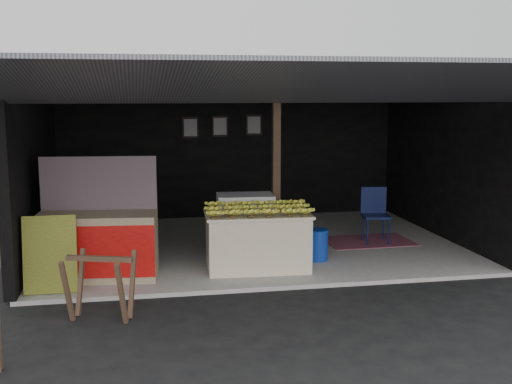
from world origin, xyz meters
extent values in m
plane|color=black|center=(0.00, 0.00, 0.00)|extent=(80.00, 80.00, 0.00)
cube|color=gray|center=(0.00, 2.50, 0.03)|extent=(7.00, 5.00, 0.06)
cube|color=black|center=(0.00, 5.00, 1.51)|extent=(7.00, 0.15, 2.90)
cube|color=black|center=(-3.50, 2.50, 1.51)|extent=(0.15, 5.00, 2.90)
cube|color=black|center=(3.50, 2.50, 1.51)|extent=(0.15, 5.00, 2.90)
cube|color=#232326|center=(0.00, 2.50, 2.96)|extent=(7.20, 5.20, 0.12)
cube|color=#232326|center=(0.00, -0.95, 2.73)|extent=(7.40, 2.47, 0.48)
cube|color=brown|center=(0.30, 1.90, 1.49)|extent=(0.12, 0.12, 2.85)
cube|color=beige|center=(-0.20, 0.92, 0.46)|extent=(1.51, 0.96, 0.80)
cube|color=beige|center=(-0.20, 0.92, 0.88)|extent=(1.57, 1.02, 0.04)
cube|color=white|center=(-0.23, 1.74, 0.55)|extent=(0.92, 0.64, 0.97)
cube|color=navy|center=(-0.23, 1.43, 0.60)|extent=(0.68, 0.06, 0.29)
cube|color=#B21414|center=(-0.23, 1.43, 0.25)|extent=(0.44, 0.05, 0.10)
cube|color=#998466|center=(-2.47, 0.87, 0.52)|extent=(1.69, 0.87, 0.91)
cube|color=red|center=(-2.47, 0.51, 0.52)|extent=(1.62, 0.19, 0.71)
cube|color=white|center=(-2.47, 0.50, 0.52)|extent=(0.55, 0.07, 0.18)
cube|color=#20194D|center=(-2.47, 1.18, 1.35)|extent=(1.62, 0.22, 0.76)
cube|color=black|center=(-3.04, 0.31, 0.56)|extent=(0.67, 0.20, 1.00)
cube|color=brown|center=(-2.72, -0.79, 0.40)|extent=(0.14, 0.29, 0.77)
cube|color=brown|center=(-2.12, -0.99, 0.40)|extent=(0.14, 0.29, 0.77)
cube|color=brown|center=(-2.60, -0.43, 0.40)|extent=(0.14, 0.29, 0.77)
cube|color=brown|center=(-2.00, -0.63, 0.40)|extent=(0.14, 0.29, 0.77)
cube|color=brown|center=(-2.36, -0.71, 0.74)|extent=(0.77, 0.30, 0.06)
cylinder|color=#0D2F96|center=(0.80, 1.20, 0.29)|extent=(0.31, 0.31, 0.45)
cylinder|color=#0A1239|center=(1.90, 1.96, 0.29)|extent=(0.03, 0.03, 0.47)
cylinder|color=#0A1239|center=(2.26, 1.91, 0.29)|extent=(0.03, 0.03, 0.47)
cylinder|color=#0A1239|center=(1.94, 2.32, 0.29)|extent=(0.03, 0.03, 0.47)
cylinder|color=#0A1239|center=(2.30, 2.27, 0.29)|extent=(0.03, 0.03, 0.47)
cube|color=#0A1239|center=(2.10, 2.12, 0.53)|extent=(0.50, 0.50, 0.04)
cube|color=#0A1239|center=(2.13, 2.32, 0.76)|extent=(0.45, 0.10, 0.48)
cube|color=maroon|center=(2.01, 2.23, 0.07)|extent=(1.53, 1.04, 0.01)
cube|color=black|center=(-0.80, 4.90, 1.91)|extent=(0.32, 0.03, 0.42)
cube|color=#4C4C59|center=(-0.80, 4.88, 1.91)|extent=(0.26, 0.02, 0.34)
cube|color=black|center=(-0.20, 4.90, 1.93)|extent=(0.32, 0.03, 0.42)
cube|color=#4C4C59|center=(-0.20, 4.88, 1.93)|extent=(0.26, 0.02, 0.34)
cube|color=black|center=(0.50, 4.90, 1.95)|extent=(0.32, 0.03, 0.42)
cube|color=#4C4C59|center=(0.50, 4.88, 1.95)|extent=(0.26, 0.02, 0.34)
camera|label=1|loc=(-1.94, -8.06, 2.65)|focal=45.00mm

